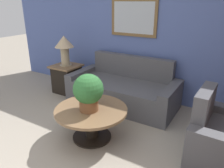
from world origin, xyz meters
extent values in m
cube|color=#5166A8|center=(0.00, 2.89, 1.30)|extent=(7.01, 0.06, 2.60)
cube|color=brown|center=(-0.20, 2.85, 1.64)|extent=(0.99, 0.03, 0.72)
cube|color=#B2BCC6|center=(-0.20, 2.83, 1.64)|extent=(0.87, 0.01, 0.60)
cube|color=#4C4C51|center=(-0.13, 2.29, 0.24)|extent=(1.74, 0.97, 0.47)
cube|color=#4C4C51|center=(-0.13, 2.70, 0.69)|extent=(1.74, 0.16, 0.45)
cube|color=#4C4C51|center=(-1.09, 2.29, 0.29)|extent=(0.18, 0.97, 0.57)
cube|color=#4C4C51|center=(0.83, 2.29, 0.29)|extent=(0.18, 0.97, 0.57)
cube|color=#4C4C51|center=(1.46, 1.57, 0.69)|extent=(0.18, 0.66, 0.45)
cylinder|color=black|center=(0.02, 1.06, 0.01)|extent=(0.58, 0.58, 0.03)
cylinder|color=black|center=(0.02, 1.06, 0.24)|extent=(0.19, 0.19, 0.42)
cylinder|color=brown|center=(0.02, 1.06, 0.47)|extent=(1.06, 1.06, 0.04)
cube|color=black|center=(-1.52, 2.24, 0.29)|extent=(0.49, 0.49, 0.59)
cube|color=brown|center=(-1.52, 2.24, 0.60)|extent=(0.58, 0.58, 0.03)
cylinder|color=tan|center=(-1.52, 2.24, 0.63)|extent=(0.26, 0.26, 0.02)
cylinder|color=tan|center=(-1.52, 2.24, 0.83)|extent=(0.18, 0.18, 0.38)
cone|color=tan|center=(-1.52, 2.24, 1.15)|extent=(0.41, 0.41, 0.24)
cylinder|color=brown|center=(0.02, 1.01, 0.57)|extent=(0.27, 0.27, 0.16)
sphere|color=#2D6B33|center=(0.02, 1.01, 0.81)|extent=(0.43, 0.43, 0.43)
camera|label=1|loc=(1.73, -1.21, 1.96)|focal=35.00mm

